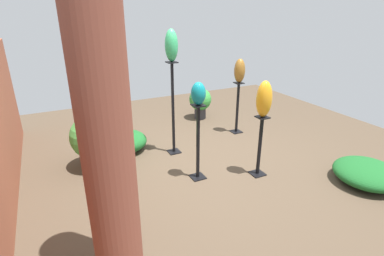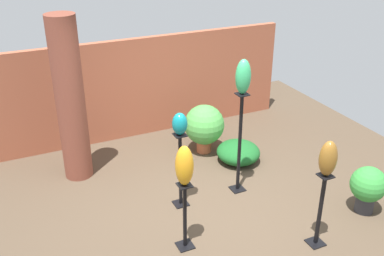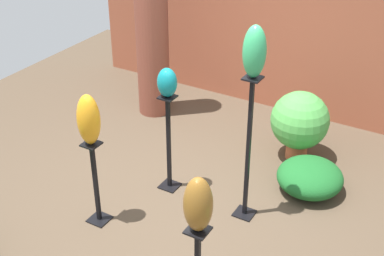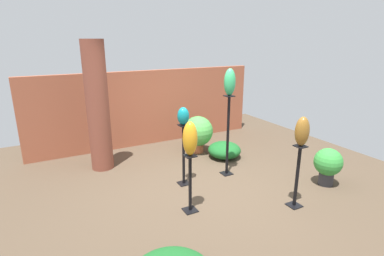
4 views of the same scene
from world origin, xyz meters
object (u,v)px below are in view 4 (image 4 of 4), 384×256
object	(u,v)px
pedestal_teal	(184,158)
pedestal_amber	(190,186)
brick_pillar	(98,107)
art_vase_amber	(190,139)
pedestal_bronze	(297,179)
potted_plant_walkway_edge	(198,132)
art_vase_bronze	(302,131)
potted_plant_front_right	(328,164)
art_vase_teal	(183,116)
pedestal_jade	(228,139)
art_vase_jade	(230,82)

from	to	relation	value
pedestal_teal	pedestal_amber	bearing A→B (deg)	-110.19
brick_pillar	art_vase_amber	distance (m)	2.39
pedestal_bronze	potted_plant_walkway_edge	bearing A→B (deg)	94.32
art_vase_bronze	potted_plant_front_right	bearing A→B (deg)	14.20
pedestal_teal	art_vase_amber	bearing A→B (deg)	-110.19
art_vase_teal	art_vase_bronze	xyz separation A→B (m)	(1.19, -1.48, -0.04)
pedestal_jade	pedestal_bronze	world-z (taller)	pedestal_jade
art_vase_jade	art_vase_teal	distance (m)	1.05
pedestal_jade	potted_plant_front_right	world-z (taller)	pedestal_jade
brick_pillar	art_vase_amber	world-z (taller)	brick_pillar
brick_pillar	potted_plant_walkway_edge	size ratio (longest dim) A/B	2.97
potted_plant_walkway_edge	pedestal_bronze	bearing A→B (deg)	-85.68
art_vase_amber	potted_plant_walkway_edge	xyz separation A→B (m)	(1.29, 2.09, -0.67)
pedestal_teal	art_vase_jade	size ratio (longest dim) A/B	2.29
art_vase_jade	art_vase_teal	bearing A→B (deg)	179.00
pedestal_amber	art_vase_jade	bearing A→B (deg)	33.89
pedestal_bronze	potted_plant_walkway_edge	xyz separation A→B (m)	(-0.21, 2.73, 0.04)
pedestal_jade	pedestal_amber	size ratio (longest dim) A/B	1.69
brick_pillar	pedestal_amber	xyz separation A→B (m)	(0.82, -2.24, -0.85)
pedestal_bronze	art_vase_amber	bearing A→B (deg)	156.96
art_vase_bronze	art_vase_amber	bearing A→B (deg)	156.96
brick_pillar	pedestal_bronze	xyz separation A→B (m)	(2.33, -2.88, -0.80)
pedestal_amber	potted_plant_walkway_edge	world-z (taller)	pedestal_amber
pedestal_jade	pedestal_bronze	xyz separation A→B (m)	(0.28, -1.46, -0.26)
art_vase_bronze	pedestal_amber	bearing A→B (deg)	156.96
art_vase_teal	potted_plant_walkway_edge	size ratio (longest dim) A/B	0.36
art_vase_amber	art_vase_bronze	bearing A→B (deg)	-23.04
pedestal_jade	art_vase_bronze	distance (m)	1.57
pedestal_bronze	art_vase_bronze	distance (m)	0.77
art_vase_amber	art_vase_bronze	world-z (taller)	art_vase_bronze
art_vase_jade	art_vase_amber	bearing A→B (deg)	-146.11
potted_plant_front_right	potted_plant_walkway_edge	size ratio (longest dim) A/B	0.80
pedestal_teal	art_vase_amber	xyz separation A→B (m)	(-0.31, -0.84, 0.65)
pedestal_amber	art_vase_amber	distance (m)	0.75
art_vase_teal	art_vase_amber	bearing A→B (deg)	-110.19
brick_pillar	art_vase_amber	xyz separation A→B (m)	(0.82, -2.24, -0.10)
brick_pillar	pedestal_teal	size ratio (longest dim) A/B	2.27
pedestal_amber	art_vase_teal	xyz separation A→B (m)	(0.31, 0.84, 0.85)
pedestal_amber	pedestal_bronze	size ratio (longest dim) A/B	0.90
art_vase_bronze	potted_plant_walkway_edge	bearing A→B (deg)	94.32
art_vase_jade	potted_plant_walkway_edge	xyz separation A→B (m)	(0.07, 1.27, -1.28)
brick_pillar	pedestal_bronze	bearing A→B (deg)	-51.06
brick_pillar	potted_plant_front_right	distance (m)	4.35
potted_plant_front_right	art_vase_bronze	bearing A→B (deg)	-165.80
pedestal_jade	art_vase_teal	xyz separation A→B (m)	(-0.91, 0.02, 0.55)
art_vase_jade	art_vase_bronze	xyz separation A→B (m)	(0.28, -1.46, -0.55)
art_vase_amber	potted_plant_walkway_edge	bearing A→B (deg)	58.28
pedestal_teal	pedestal_amber	distance (m)	0.90
pedestal_jade	art_vase_jade	bearing A→B (deg)	180.00
art_vase_jade	art_vase_bronze	world-z (taller)	art_vase_jade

